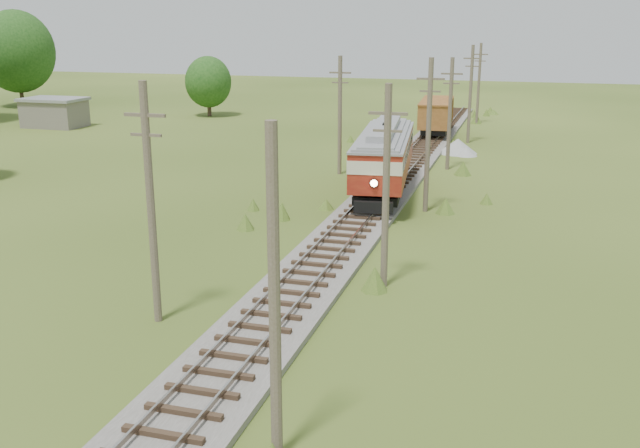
% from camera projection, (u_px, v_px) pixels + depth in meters
% --- Properties ---
extents(railbed_main, '(3.60, 96.00, 0.57)m').
position_uv_depth(railbed_main, '(383.00, 193.00, 46.21)').
color(railbed_main, '#605B54').
rests_on(railbed_main, ground).
extents(streetcar, '(4.64, 13.56, 6.14)m').
position_uv_depth(streetcar, '(384.00, 153.00, 45.63)').
color(streetcar, black).
rests_on(streetcar, ground).
extents(gondola, '(3.55, 9.27, 3.02)m').
position_uv_depth(gondola, '(436.00, 114.00, 69.50)').
color(gondola, black).
rests_on(gondola, ground).
extents(gravel_pile, '(3.47, 3.68, 1.26)m').
position_uv_depth(gravel_pile, '(459.00, 147.00, 60.97)').
color(gravel_pile, gray).
rests_on(gravel_pile, ground).
extents(utility_pole_r_1, '(0.30, 0.30, 8.80)m').
position_uv_depth(utility_pole_r_1, '(274.00, 300.00, 17.46)').
color(utility_pole_r_1, brown).
rests_on(utility_pole_r_1, ground).
extents(utility_pole_r_2, '(1.60, 0.30, 8.60)m').
position_uv_depth(utility_pole_r_2, '(386.00, 186.00, 29.39)').
color(utility_pole_r_2, brown).
rests_on(utility_pole_r_2, ground).
extents(utility_pole_r_3, '(1.60, 0.30, 9.00)m').
position_uv_depth(utility_pole_r_3, '(428.00, 134.00, 41.36)').
color(utility_pole_r_3, brown).
rests_on(utility_pole_r_3, ground).
extents(utility_pole_r_4, '(1.60, 0.30, 8.40)m').
position_uv_depth(utility_pole_r_4, '(450.00, 113.00, 53.49)').
color(utility_pole_r_4, brown).
rests_on(utility_pole_r_4, ground).
extents(utility_pole_r_5, '(1.60, 0.30, 8.90)m').
position_uv_depth(utility_pole_r_5, '(470.00, 93.00, 65.30)').
color(utility_pole_r_5, brown).
rests_on(utility_pole_r_5, ground).
extents(utility_pole_r_6, '(1.60, 0.30, 8.70)m').
position_uv_depth(utility_pole_r_6, '(479.00, 83.00, 77.38)').
color(utility_pole_r_6, brown).
rests_on(utility_pole_r_6, ground).
extents(utility_pole_l_a, '(1.60, 0.30, 9.00)m').
position_uv_depth(utility_pole_l_a, '(151.00, 203.00, 25.83)').
color(utility_pole_l_a, brown).
rests_on(utility_pole_l_a, ground).
extents(utility_pole_l_b, '(1.60, 0.30, 8.60)m').
position_uv_depth(utility_pole_l_b, '(340.00, 114.00, 51.80)').
color(utility_pole_l_b, brown).
rests_on(utility_pole_l_b, ground).
extents(tree_left_5, '(9.66, 9.66, 12.44)m').
position_uv_depth(tree_left_5, '(17.00, 51.00, 92.68)').
color(tree_left_5, '#38281C').
rests_on(tree_left_5, ground).
extents(tree_mid_a, '(5.46, 5.46, 7.03)m').
position_uv_depth(tree_mid_a, '(208.00, 82.00, 84.11)').
color(tree_mid_a, '#38281C').
rests_on(tree_mid_a, ground).
extents(shed, '(6.40, 4.40, 3.10)m').
position_uv_depth(shed, '(54.00, 112.00, 76.04)').
color(shed, slate).
rests_on(shed, ground).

